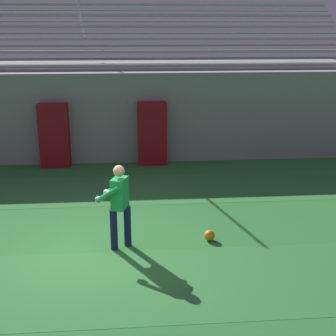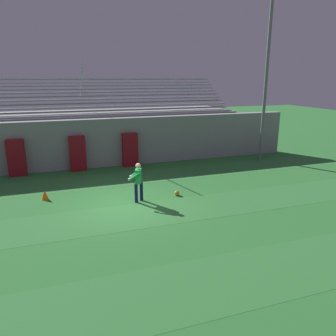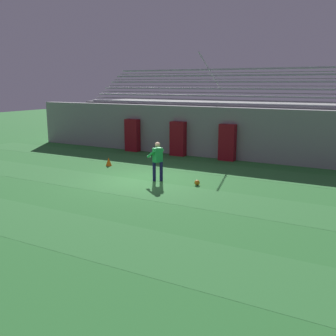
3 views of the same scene
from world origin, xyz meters
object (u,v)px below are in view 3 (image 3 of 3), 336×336
at_px(soccer_ball, 197,183).
at_px(padding_pillar_gate_left, 178,139).
at_px(padding_pillar_gate_right, 227,142).
at_px(padding_pillar_far_left, 132,135).
at_px(goalkeeper, 157,159).
at_px(traffic_cone, 109,162).

bearing_deg(soccer_ball, padding_pillar_gate_left, 124.35).
height_order(padding_pillar_gate_left, padding_pillar_gate_right, same).
distance_m(padding_pillar_gate_right, padding_pillar_far_left, 6.11).
bearing_deg(goalkeeper, padding_pillar_gate_right, 80.79).
bearing_deg(padding_pillar_gate_left, padding_pillar_far_left, 180.00).
distance_m(soccer_ball, traffic_cone, 5.71).
distance_m(padding_pillar_far_left, traffic_cone, 4.54).
bearing_deg(padding_pillar_far_left, soccer_ball, -38.83).
height_order(padding_pillar_gate_right, traffic_cone, padding_pillar_gate_right).
xyz_separation_m(padding_pillar_gate_left, goalkeeper, (2.04, -5.75, -0.02)).
relative_size(padding_pillar_far_left, soccer_ball, 8.85).
height_order(padding_pillar_gate_left, padding_pillar_far_left, same).
height_order(padding_pillar_far_left, soccer_ball, padding_pillar_far_left).
relative_size(padding_pillar_gate_left, traffic_cone, 4.63).
distance_m(padding_pillar_gate_right, traffic_cone, 6.37).
xyz_separation_m(padding_pillar_gate_right, padding_pillar_far_left, (-6.11, 0.00, 0.00)).
distance_m(padding_pillar_far_left, soccer_ball, 8.98).
xyz_separation_m(padding_pillar_gate_left, padding_pillar_far_left, (-3.13, 0.00, 0.00)).
distance_m(goalkeeper, traffic_cone, 4.11).
bearing_deg(traffic_cone, padding_pillar_gate_right, 42.13).
bearing_deg(padding_pillar_far_left, goalkeeper, -47.98).
distance_m(padding_pillar_gate_left, soccer_ball, 6.84).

